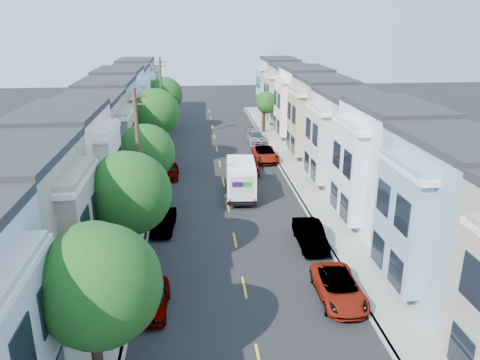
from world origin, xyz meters
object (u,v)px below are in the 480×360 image
Objects in this scene: parked_left_b at (153,300)px; tree_d at (155,113)px; utility_pole_near at (139,162)px; utility_pole_far at (162,100)px; tree_a at (97,286)px; tree_far_r at (266,103)px; tree_c at (145,153)px; parked_right_d at (256,137)px; fedex_truck at (241,177)px; tree_b at (128,194)px; parked_right_a at (339,288)px; parked_left_d at (171,171)px; parked_left_c at (164,222)px; parked_right_c at (265,154)px; tree_e at (164,95)px; lead_sedan at (248,167)px; parked_right_b at (310,235)px.

tree_d is at bearing 95.59° from parked_left_b.
utility_pole_near and utility_pole_far have the same top height.
utility_pole_far is (0.00, 10.76, -0.49)m from tree_d.
tree_far_r is at bearing 73.53° from tree_a.
tree_c is 1.48× the size of parked_right_d.
tree_d is at bearing 135.04° from fedex_truck.
tree_b is 1.53× the size of parked_right_a.
parked_left_d is at bearing 142.55° from fedex_truck.
utility_pole_far is 14.81m from parked_left_d.
utility_pole_near is (0.00, -15.24, -0.49)m from tree_d.
parked_left_c is 0.86× the size of parked_right_d.
parked_right_c reaches higher than parked_right_a.
parked_right_c is (3.63, 10.26, -0.93)m from fedex_truck.
tree_b is (-0.00, 9.11, 0.27)m from tree_a.
parked_right_d is (11.20, -6.93, -4.28)m from tree_e.
tree_b is 0.75× the size of utility_pole_far.
parked_left_b is 9.80m from parked_right_a.
parked_right_d is at bearing -111.50° from tree_far_r.
parked_left_b reaches higher than parked_left_d.
tree_a is 1.81× the size of parked_left_b.
lead_sedan is (8.89, 8.39, -4.01)m from tree_c.
tree_d is 15.99m from parked_left_c.
utility_pole_near reaches higher than tree_a.
fedex_truck is at bearing -68.82° from utility_pole_far.
lead_sedan is (8.89, -18.76, -4.33)m from tree_e.
parked_right_a is at bearing -40.73° from utility_pole_near.
parked_left_c is at bearing -111.69° from parked_right_d.
tree_c is 5.90m from parked_left_c.
utility_pole_near is 4.70m from parked_left_c.
tree_a reaches higher than parked_right_d.
lead_sedan is 1.04× the size of parked_right_b.
utility_pole_near is 1.62× the size of fedex_truck.
parked_left_c is 26.22m from parked_right_d.
parked_left_b is (1.40, -41.09, -4.33)m from tree_e.
utility_pole_near reaches higher than parked_left_d.
fedex_truck is 16.54m from parked_right_a.
parked_left_d is (0.00, 21.69, -0.01)m from parked_left_b.
parked_left_d is (1.40, 11.96, -4.52)m from utility_pole_near.
utility_pole_near is 1.00× the size of utility_pole_far.
utility_pole_far is 26.31m from parked_left_c.
tree_e is at bearing 90.00° from tree_b.
parked_right_d is at bearing 51.90° from parked_left_d.
parked_right_d is (11.20, 39.58, -4.18)m from tree_a.
tree_e is 0.73× the size of utility_pole_far.
tree_b reaches higher than parked_left_b.
tree_d reaches higher than parked_right_c.
parked_left_c is (1.40, 6.15, -4.48)m from tree_b.
parked_right_b is at bearing -91.19° from parked_right_c.
tree_a reaches higher than parked_left_c.
utility_pole_near is at bearing -89.97° from tree_c.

